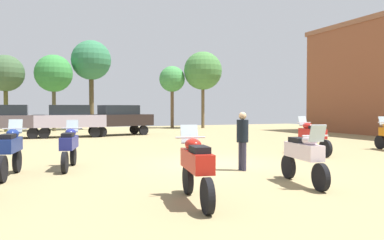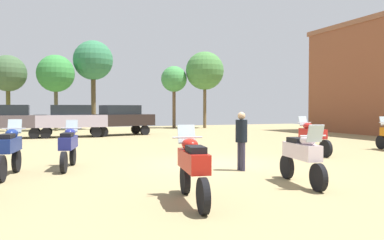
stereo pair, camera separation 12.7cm
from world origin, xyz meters
name	(u,v)px [view 2 (the right image)]	position (x,y,z in m)	size (l,w,h in m)	color
ground_plane	(212,164)	(0.00, 0.00, 0.01)	(44.00, 52.00, 0.02)	#948358
motorcycle_1	(302,155)	(0.55, -3.89, 0.73)	(0.70, 2.18, 1.45)	black
motorcycle_7	(312,136)	(4.61, 0.79, 0.75)	(0.62, 2.24, 1.48)	black
motorcycle_8	(69,145)	(-4.40, 0.67, 0.73)	(0.76, 2.12, 1.44)	black
motorcycle_10	(193,165)	(-2.48, -4.54, 0.74)	(0.69, 2.25, 1.47)	black
motorcycle_11	(9,149)	(-5.94, -0.18, 0.76)	(0.69, 2.17, 1.50)	black
car_1	(8,119)	(-6.94, 13.91, 1.19)	(4.34, 1.90, 2.00)	black
car_2	(71,118)	(-3.35, 13.74, 1.19)	(4.41, 2.08, 2.00)	black
car_3	(120,118)	(-0.19, 14.27, 1.19)	(4.58, 2.64, 2.00)	black
person_3	(241,136)	(0.23, -1.53, 1.01)	(0.35, 0.35, 1.70)	#312E42
tree_1	(205,71)	(8.73, 20.69, 5.17)	(3.44, 3.44, 6.89)	brown
tree_4	(56,74)	(-3.96, 21.06, 4.53)	(2.93, 2.93, 6.01)	brown
tree_6	(93,61)	(-0.96, 21.79, 5.75)	(3.28, 3.28, 7.44)	#4D3F27
tree_7	(8,74)	(-7.40, 21.29, 4.44)	(2.77, 2.77, 5.85)	#4D4B23
tree_8	(174,80)	(6.16, 21.77, 4.39)	(2.33, 2.33, 5.60)	brown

